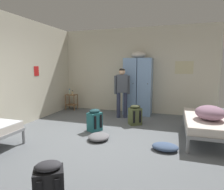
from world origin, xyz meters
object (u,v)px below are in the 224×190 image
Objects in this scene: bedding_heap at (210,113)px; water_bottle at (70,92)px; locker_bank at (138,85)px; person_traveler at (122,88)px; backpack_teal at (94,120)px; clothes_pile_denim at (165,147)px; shelf_unit at (72,100)px; backpack_black at (49,186)px; lotion_bottle at (72,93)px; backpack_olive at (135,115)px; bed_right at (206,122)px; clothes_pile_grey at (99,137)px.

water_bottle is (-4.39, 1.92, 0.02)m from bedding_heap.
locker_bank is 1.35× the size of person_traveler.
backpack_teal is (-2.57, -0.05, -0.38)m from bedding_heap.
clothes_pile_denim is (1.73, -0.64, -0.19)m from backpack_teal.
locker_bank is 3.63× the size of shelf_unit.
water_bottle is 0.37× the size of backpack_black.
lotion_bottle is 0.29× the size of backpack_olive.
backpack_olive is 1.11× the size of clothes_pile_denim.
bed_right is at bearing -18.64° from backpack_olive.
clothes_pile_grey is at bearing -165.52° from bedding_heap.
backpack_olive is 1.18m from backpack_teal.
lotion_bottle is at bearing 143.16° from clothes_pile_denim.
water_bottle is at bearing 165.96° from shelf_unit.
bed_right is (4.28, -1.69, 0.04)m from shelf_unit.
clothes_pile_denim is (-0.84, -0.69, -0.57)m from bedding_heap.
person_traveler reaches higher than bedding_heap.
water_bottle is at bearing -178.57° from locker_bank.
clothes_pile_denim is 0.99× the size of clothes_pile_grey.
bed_right is at bearing 5.70° from backpack_teal.
backpack_teal is (-0.32, -1.43, -0.66)m from person_traveler.
lotion_bottle is at bearing 156.73° from backpack_olive.
clothes_pile_grey is (0.33, -0.53, -0.19)m from backpack_teal.
bedding_heap is at bearing -83.63° from bed_right.
locker_bank is 4.12× the size of clothes_pile_grey.
locker_bank reaches higher than bed_right.
backpack_black and backpack_teal have the same top height.
clothes_pile_denim is at bearing -36.70° from shelf_unit.
clothes_pile_denim is at bearing -140.69° from bedding_heap.
locker_bank is at bearing 81.68° from clothes_pile_grey.
bedding_heap is 4.62m from lotion_bottle.
bed_right is 2.56m from backpack_teal.
bedding_heap is 3.35m from backpack_black.
bedding_heap reaches higher than backpack_teal.
clothes_pile_denim is at bearing -36.29° from water_bottle.
clothes_pile_grey is at bearing -111.17° from backpack_olive.
clothes_pile_grey is (0.01, -1.96, -0.86)m from person_traveler.
lotion_bottle is 0.29× the size of backpack_black.
person_traveler is at bearing 124.32° from clothes_pile_denim.
locker_bank is 2.63m from bed_right.
clothes_pile_grey is (-0.37, -2.56, -0.90)m from locker_bank.
water_bottle reaches higher than clothes_pile_denim.
bed_right is at bearing 47.49° from clothes_pile_denim.
backpack_olive reaches higher than clothes_pile_grey.
backpack_black is (2.23, -4.52, -0.38)m from lotion_bottle.
clothes_pile_denim is (1.03, -2.67, -0.90)m from locker_bank.
person_traveler is at bearing 148.48° from bedding_heap.
clothes_pile_denim is (1.41, -2.07, -0.86)m from person_traveler.
person_traveler is (-2.23, 1.18, 0.54)m from bed_right.
shelf_unit is at bearing 131.75° from backpack_teal.
locker_bank is 4.18× the size of clothes_pile_denim.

